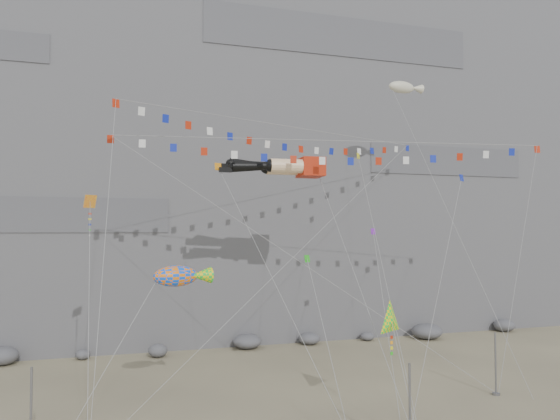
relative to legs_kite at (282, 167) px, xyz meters
name	(u,v)px	position (x,y,z in m)	size (l,w,h in m)	color
ground	(315,407)	(-0.20, -7.12, -15.39)	(120.00, 120.00, 0.00)	#9B916B
cliff	(217,110)	(-0.20, 24.88, 9.61)	(80.00, 28.00, 50.00)	slate
talus_boulders	(247,342)	(-0.20, 9.88, -14.79)	(60.00, 3.00, 1.20)	slate
anchor_pole_left	(31,415)	(-15.58, -10.82, -13.19)	(0.12, 0.12, 4.40)	slate
anchor_pole_center	(410,409)	(1.51, -15.22, -13.22)	(0.12, 0.12, 4.35)	slate
anchor_pole_right	(496,364)	(11.84, -8.49, -13.37)	(0.12, 0.12, 4.04)	slate
legs_kite	(282,167)	(0.00, 0.00, 0.00)	(7.96, 16.13, 21.09)	#B5220B
flag_banner_upper	(293,127)	(1.48, 1.98, 3.42)	(28.09, 18.67, 27.14)	#B5220B
flag_banner_lower	(337,141)	(3.28, -2.51, 1.72)	(31.00, 8.61, 20.10)	#B5220B
harlequin_kite	(90,202)	(-13.35, -3.85, -3.03)	(1.69, 7.95, 14.24)	red
fish_windsock	(176,276)	(-8.61, -6.96, -7.32)	(8.19, 6.15, 11.33)	orange
delta_kite	(392,321)	(2.79, -11.22, -9.76)	(2.23, 4.41, 7.30)	yellow
blimp_windsock	(402,88)	(11.84, 3.05, 7.64)	(3.83, 14.06, 26.60)	beige
small_kite_a	(220,170)	(-4.75, -0.15, -0.41)	(5.04, 13.47, 20.40)	orange
small_kite_b	(374,235)	(6.90, -1.11, -5.03)	(5.20, 12.73, 16.76)	purple
small_kite_c	(308,262)	(-0.02, -5.42, -6.71)	(1.90, 10.47, 13.29)	green
small_kite_d	(359,161)	(7.16, 1.84, 0.97)	(4.40, 15.62, 22.81)	yellow
small_kite_e	(461,181)	(13.45, -2.86, -0.93)	(10.89, 10.09, 20.23)	#1222A0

